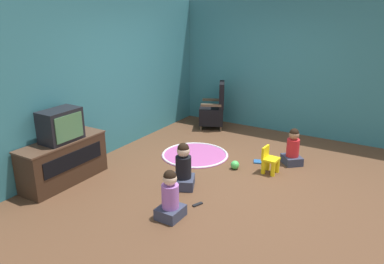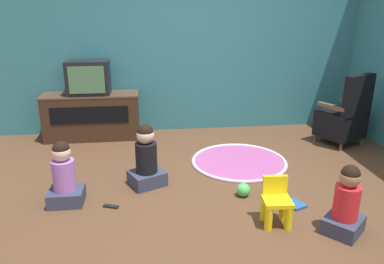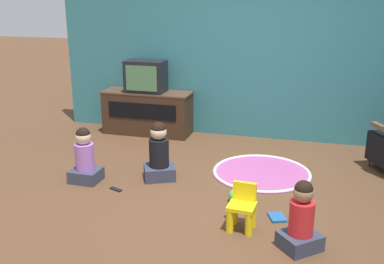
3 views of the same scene
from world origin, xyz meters
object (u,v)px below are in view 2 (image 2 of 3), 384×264
object	(u,v)px
child_watching_center	(146,159)
tv_cabinet	(92,115)
remote_control	(111,206)
book	(295,204)
child_watching_right	(346,204)
black_armchair	(344,117)
child_watching_left	(64,177)
television	(88,78)
toy_ball	(243,190)
yellow_kid_chair	(276,204)

from	to	relation	value
child_watching_center	tv_cabinet	bearing A→B (deg)	89.67
child_watching_center	remote_control	distance (m)	0.63
tv_cabinet	book	xyz separation A→B (m)	(2.18, -2.23, -0.33)
tv_cabinet	child_watching_right	distance (m)	3.63
black_armchair	remote_control	distance (m)	3.37
black_armchair	child_watching_left	world-z (taller)	black_armchair
child_watching_right	child_watching_left	bearing A→B (deg)	120.06
television	child_watching_center	xyz separation A→B (m)	(0.77, -1.59, -0.59)
black_armchair	child_watching_right	world-z (taller)	black_armchair
book	remote_control	size ratio (longest dim) A/B	1.46
child_watching_right	toy_ball	world-z (taller)	child_watching_right
yellow_kid_chair	child_watching_left	distance (m)	1.99
child_watching_right	book	distance (m)	0.59
child_watching_right	book	bearing A→B (deg)	73.71
child_watching_right	child_watching_center	bearing A→B (deg)	104.43
yellow_kid_chair	black_armchair	bearing A→B (deg)	53.09
child_watching_right	toy_ball	distance (m)	1.01
child_watching_center	remote_control	bearing A→B (deg)	-154.05
television	child_watching_center	distance (m)	1.86
child_watching_center	book	size ratio (longest dim) A/B	3.01
black_armchair	child_watching_center	xyz separation A→B (m)	(-2.70, -0.95, -0.09)
yellow_kid_chair	child_watching_center	distance (m)	1.44
child_watching_right	toy_ball	bearing A→B (deg)	91.45
tv_cabinet	black_armchair	xyz separation A→B (m)	(3.47, -0.67, 0.04)
television	yellow_kid_chair	bearing A→B (deg)	-52.76
black_armchair	child_watching_center	distance (m)	2.86
tv_cabinet	toy_ball	distance (m)	2.65
remote_control	toy_ball	bearing A→B (deg)	-155.81
child_watching_center	remote_control	world-z (taller)	child_watching_center
yellow_kid_chair	toy_ball	world-z (taller)	yellow_kid_chair
television	child_watching_right	world-z (taller)	television
child_watching_center	yellow_kid_chair	bearing A→B (deg)	-64.36
toy_ball	child_watching_center	bearing A→B (deg)	158.84
television	tv_cabinet	bearing A→B (deg)	90.00
yellow_kid_chair	remote_control	bearing A→B (deg)	166.62
television	toy_ball	bearing A→B (deg)	-48.54
yellow_kid_chair	child_watching_right	bearing A→B (deg)	-17.18
book	child_watching_right	bearing A→B (deg)	-176.70
child_watching_center	book	distance (m)	1.57
black_armchair	toy_ball	distance (m)	2.20
tv_cabinet	child_watching_center	size ratio (longest dim) A/B	1.97
child_watching_left	remote_control	bearing A→B (deg)	-17.15
television	yellow_kid_chair	size ratio (longest dim) A/B	1.36
tv_cabinet	child_watching_left	bearing A→B (deg)	-90.50
child_watching_right	remote_control	bearing A→B (deg)	119.98
yellow_kid_chair	child_watching_right	world-z (taller)	child_watching_right
television	yellow_kid_chair	distance (m)	3.19
yellow_kid_chair	toy_ball	distance (m)	0.56
television	child_watching_right	bearing A→B (deg)	-48.01
child_watching_left	toy_ball	world-z (taller)	child_watching_left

